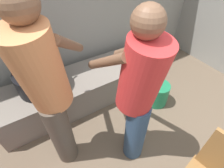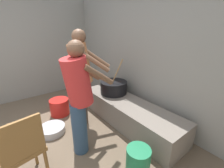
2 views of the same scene
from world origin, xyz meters
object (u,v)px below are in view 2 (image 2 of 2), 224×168
bucket_green_plastic (138,160)px  cook_in_orange_shirt (81,74)px  metal_mixing_bowl (52,129)px  cook_in_red_shirt (79,94)px  chair_brown_wood (21,150)px  cooking_pot_main (114,87)px  bucket_red_plastic (60,107)px

bucket_green_plastic → cook_in_orange_shirt: bearing=-178.0°
cook_in_orange_shirt → metal_mixing_bowl: size_ratio=3.94×
bucket_green_plastic → cook_in_red_shirt: bearing=-152.5°
chair_brown_wood → bucket_green_plastic: (0.58, 1.08, -0.34)m
cooking_pot_main → cook_in_orange_shirt: 0.78m
cook_in_red_shirt → cooking_pot_main: bearing=120.1°
bucket_green_plastic → metal_mixing_bowl: 1.48m
cooking_pot_main → cook_in_red_shirt: (0.58, -1.00, 0.32)m
cooking_pot_main → metal_mixing_bowl: bearing=-93.0°
bucket_red_plastic → chair_brown_wood: bearing=-31.6°
cooking_pot_main → bucket_red_plastic: cooking_pot_main is taller
chair_brown_wood → cook_in_orange_shirt: bearing=124.4°
chair_brown_wood → metal_mixing_bowl: size_ratio=2.13×
metal_mixing_bowl → cooking_pot_main: bearing=87.0°
cooking_pot_main → cook_in_orange_shirt: (-0.00, -0.67, 0.40)m
cooking_pot_main → chair_brown_wood: bearing=-67.5°
cook_in_orange_shirt → bucket_green_plastic: bearing=2.0°
chair_brown_wood → metal_mixing_bowl: 1.00m
bucket_green_plastic → metal_mixing_bowl: bucket_green_plastic is taller
cooking_pot_main → cook_in_red_shirt: cook_in_red_shirt is taller
cook_in_orange_shirt → metal_mixing_bowl: (-0.06, -0.56, -0.87)m
chair_brown_wood → bucket_green_plastic: chair_brown_wood is taller
cook_in_orange_shirt → bucket_red_plastic: bearing=-155.5°
cook_in_red_shirt → cook_in_orange_shirt: cook_in_orange_shirt is taller
cook_in_orange_shirt → cooking_pot_main: bearing=89.8°
bucket_red_plastic → metal_mixing_bowl: (0.50, -0.31, -0.10)m
chair_brown_wood → cooking_pot_main: bearing=112.5°
chair_brown_wood → cook_in_red_shirt: bearing=100.3°
bucket_green_plastic → chair_brown_wood: bearing=-118.2°
bucket_red_plastic → metal_mixing_bowl: bearing=-31.8°
chair_brown_wood → bucket_red_plastic: bearing=148.4°
cooking_pot_main → cook_in_red_shirt: 1.20m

